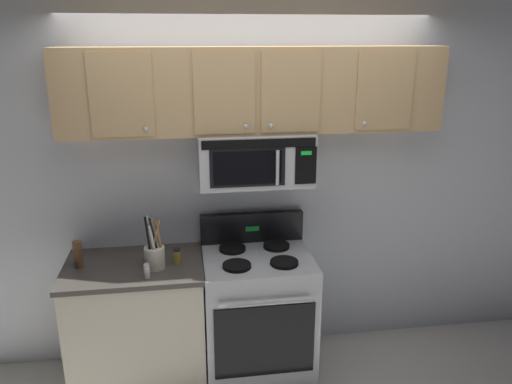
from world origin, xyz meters
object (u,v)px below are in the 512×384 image
at_px(over_range_microwave, 255,158).
at_px(spice_jar, 177,256).
at_px(stove_range, 257,311).
at_px(utensil_crock_cream, 155,255).
at_px(pepper_mill, 78,254).
at_px(salt_shaker, 147,271).

height_order(over_range_microwave, spice_jar, over_range_microwave).
distance_m(over_range_microwave, spice_jar, 0.84).
relative_size(stove_range, over_range_microwave, 1.47).
distance_m(utensil_crock_cream, spice_jar, 0.15).
relative_size(over_range_microwave, pepper_mill, 4.15).
relative_size(stove_range, salt_shaker, 11.69).
relative_size(salt_shaker, pepper_mill, 0.52).
bearing_deg(stove_range, pepper_mill, 179.30).
xyz_separation_m(utensil_crock_cream, pepper_mill, (-0.50, 0.09, -0.00)).
xyz_separation_m(over_range_microwave, spice_jar, (-0.55, -0.15, -0.62)).
bearing_deg(pepper_mill, spice_jar, -4.69).
xyz_separation_m(salt_shaker, pepper_mill, (-0.45, 0.22, 0.04)).
height_order(stove_range, utensil_crock_cream, utensil_crock_cream).
height_order(stove_range, salt_shaker, stove_range).
relative_size(stove_range, utensil_crock_cream, 3.05).
distance_m(utensil_crock_cream, pepper_mill, 0.51).
bearing_deg(utensil_crock_cream, pepper_mill, 170.31).
bearing_deg(stove_range, utensil_crock_cream, -174.18).
height_order(over_range_microwave, utensil_crock_cream, over_range_microwave).
distance_m(pepper_mill, spice_jar, 0.65).
distance_m(stove_range, spice_jar, 0.74).
relative_size(utensil_crock_cream, pepper_mill, 2.01).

